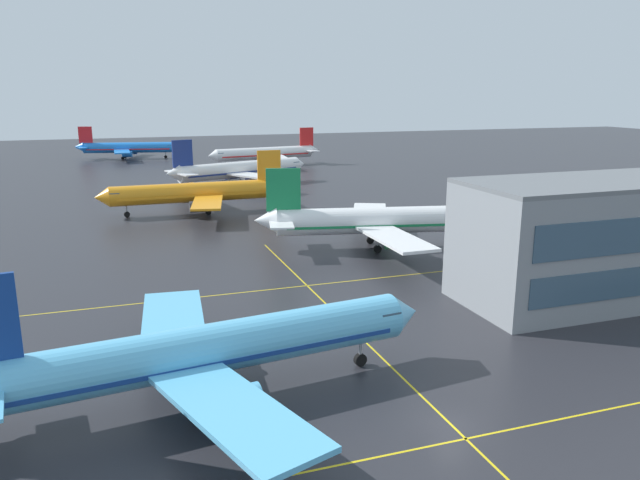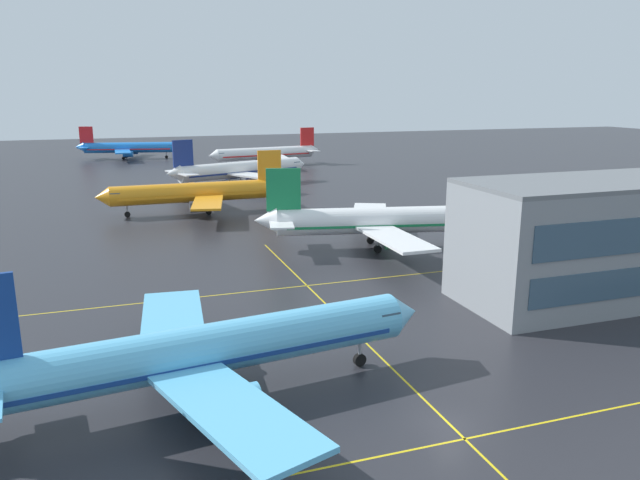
# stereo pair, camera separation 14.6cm
# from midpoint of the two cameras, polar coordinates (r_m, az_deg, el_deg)

# --- Properties ---
(ground_plane) EXTENTS (600.00, 600.00, 0.00)m
(ground_plane) POSITION_cam_midpoint_polar(r_m,az_deg,el_deg) (48.14, 12.05, -16.51)
(ground_plane) COLOR #28282D
(airliner_front_gate) EXTENTS (39.60, 33.91, 12.31)m
(airliner_front_gate) POSITION_cam_midpoint_polar(r_m,az_deg,el_deg) (49.49, -10.84, -10.11)
(airliner_front_gate) COLOR #5BB7E5
(airliner_front_gate) RESTS_ON ground
(airliner_second_row) EXTENTS (40.76, 34.61, 12.75)m
(airliner_second_row) POSITION_cam_midpoint_polar(r_m,az_deg,el_deg) (95.29, 5.98, 1.81)
(airliner_second_row) COLOR white
(airliner_second_row) RESTS_ON ground
(airliner_third_row) EXTENTS (38.73, 33.53, 12.08)m
(airliner_third_row) POSITION_cam_midpoint_polar(r_m,az_deg,el_deg) (125.01, -11.37, 4.37)
(airliner_third_row) COLOR orange
(airliner_third_row) RESTS_ON ground
(airliner_far_left_stand) EXTENTS (39.51, 33.80, 12.61)m
(airliner_far_left_stand) POSITION_cam_midpoint_polar(r_m,az_deg,el_deg) (158.04, -7.56, 6.52)
(airliner_far_left_stand) COLOR white
(airliner_far_left_stand) RESTS_ON ground
(airliner_far_right_stand) EXTENTS (38.50, 32.90, 11.97)m
(airliner_far_right_stand) POSITION_cam_midpoint_polar(r_m,az_deg,el_deg) (200.95, -5.09, 8.06)
(airliner_far_right_stand) COLOR white
(airliner_far_right_stand) RESTS_ON ground
(airliner_distant_taxiway) EXTENTS (36.97, 31.39, 11.56)m
(airliner_distant_taxiway) POSITION_cam_midpoint_polar(r_m,az_deg,el_deg) (231.98, -17.56, 8.21)
(airliner_distant_taxiway) COLOR blue
(airliner_distant_taxiway) RESTS_ON ground
(taxiway_markings) EXTENTS (139.02, 81.29, 0.01)m
(taxiway_markings) POSITION_cam_midpoint_polar(r_m,az_deg,el_deg) (61.23, 4.07, -9.36)
(taxiway_markings) COLOR yellow
(taxiway_markings) RESTS_ON ground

